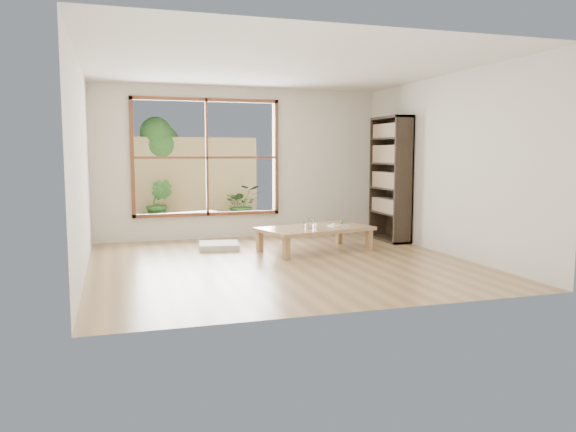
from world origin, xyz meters
name	(u,v)px	position (x,y,z in m)	size (l,w,h in m)	color
ground	(281,262)	(0.00, 0.00, 0.00)	(5.00, 5.00, 0.00)	tan
low_table	(315,230)	(0.75, 0.73, 0.32)	(1.83, 1.31, 0.36)	#987349
floor_cushion	(219,246)	(-0.61, 1.37, 0.04)	(0.60, 0.60, 0.09)	silver
bookshelf	(391,179)	(2.31, 1.32, 1.04)	(0.33, 0.94, 2.08)	black
glass_tall	(311,223)	(0.65, 0.62, 0.44)	(0.09, 0.09, 0.16)	silver
glass_mid	(314,223)	(0.76, 0.80, 0.41)	(0.07, 0.07, 0.10)	silver
glass_short	(312,224)	(0.74, 0.82, 0.40)	(0.06, 0.06, 0.08)	silver
glass_small	(304,225)	(0.60, 0.80, 0.40)	(0.06, 0.06, 0.07)	silver
food_tray	(339,224)	(1.16, 0.76, 0.38)	(0.31, 0.24, 0.09)	white
deck	(199,230)	(-0.60, 3.56, 0.00)	(2.80, 2.00, 0.05)	#3E362D
garden_bench	(188,216)	(-0.84, 3.23, 0.32)	(1.17, 0.68, 0.36)	black
bamboo_fence	(191,181)	(-0.60, 4.56, 0.90)	(2.80, 0.06, 1.80)	tan
shrub_right	(243,204)	(0.40, 4.12, 0.43)	(0.72, 0.63, 0.80)	#326525
shrub_left	(159,203)	(-1.28, 4.18, 0.49)	(0.52, 0.42, 0.94)	#326525
garden_tree	(155,146)	(-1.28, 4.86, 1.63)	(1.04, 0.85, 2.22)	#4C3D2D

